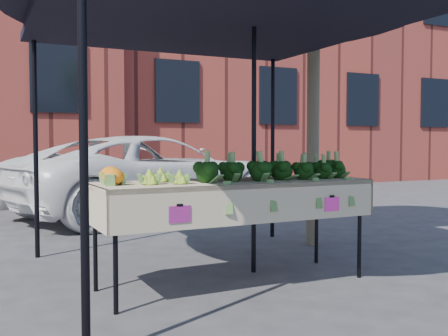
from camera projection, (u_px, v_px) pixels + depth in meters
ground at (237, 280)px, 4.60m from camera, size 90.00×90.00×0.00m
table at (234, 233)px, 4.45m from camera, size 2.42×0.87×0.90m
canopy at (216, 127)px, 4.75m from camera, size 3.16×3.16×2.74m
broccoli_heap at (272, 166)px, 4.61m from camera, size 1.58×0.55×0.23m
romanesco_cluster at (160, 172)px, 4.13m from camera, size 0.41×0.45×0.18m
cauliflower_pair at (112, 174)px, 4.05m from camera, size 0.21×0.41×0.16m
vehicle at (152, 72)px, 8.70m from camera, size 1.95×2.53×4.84m
street_tree at (314, 65)px, 6.13m from camera, size 2.19×2.19×4.31m
building_right at (257, 60)px, 18.67m from camera, size 12.00×8.00×8.50m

